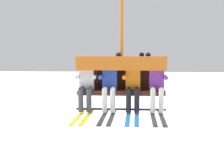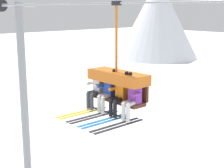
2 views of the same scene
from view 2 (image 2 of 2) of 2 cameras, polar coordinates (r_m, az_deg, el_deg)
The scene contains 8 objects.
mountain_peak_west at distance 57.05m, azimuth 7.56°, elevation 10.73°, with size 13.39×13.39×12.86m.
lift_tower_near at distance 16.47m, azimuth -14.59°, elevation -0.72°, with size 0.36×1.88×8.45m.
lift_cable at distance 9.71m, azimuth -0.22°, elevation 13.27°, with size 16.15×0.05×0.05m.
chairlift_chair at distance 9.80m, azimuth 1.03°, elevation 0.49°, with size 1.96×0.74×3.11m.
skier_white at distance 10.29m, azimuth -2.78°, elevation -0.72°, with size 0.46×1.70×1.23m.
skier_blue at distance 9.91m, azimuth -0.87°, elevation -1.10°, with size 0.48×1.70×1.34m.
skier_orange at distance 9.53m, azimuth 1.14°, elevation -1.64°, with size 0.48×1.70×1.34m.
skier_purple at distance 9.18m, azimuth 3.28°, elevation -2.22°, with size 0.48×1.70×1.34m.
Camera 2 is at (7.36, -7.22, 8.03)m, focal length 55.00 mm.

